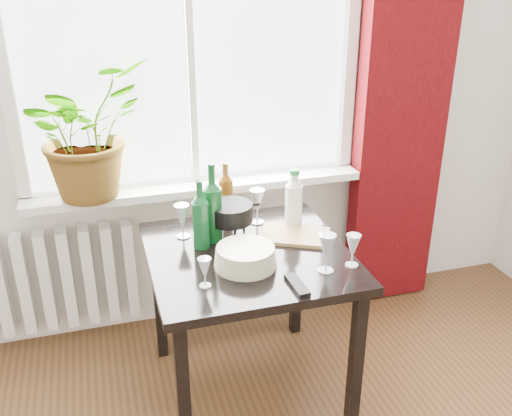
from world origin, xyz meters
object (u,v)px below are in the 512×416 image
object	(u,v)px
potted_plant	(85,131)
plate_stack	(245,257)
wineglass_back_center	(257,206)
fondue_pot	(230,220)
tv_remote	(297,285)
wineglass_far_right	(353,250)
wineglass_front_right	(327,253)
radiator	(57,280)
wine_bottle_left	(201,214)
cleaning_bottle	(294,198)
cutting_board	(295,236)
wineglass_front_left	(205,272)
wineglass_back_left	(182,221)
bottle_amber	(226,190)
table	(248,270)
wine_bottle_right	(212,202)

from	to	relation	value
potted_plant	plate_stack	size ratio (longest dim) A/B	2.45
wineglass_back_center	fondue_pot	size ratio (longest dim) A/B	0.75
tv_remote	wineglass_far_right	bearing A→B (deg)	16.23
plate_stack	wineglass_front_right	bearing A→B (deg)	-24.08
plate_stack	tv_remote	bearing A→B (deg)	-55.48
radiator	wine_bottle_left	size ratio (longest dim) A/B	2.56
cleaning_bottle	cutting_board	distance (m)	0.18
wineglass_front_left	plate_stack	bearing A→B (deg)	30.03
cleaning_bottle	fondue_pot	bearing A→B (deg)	-175.08
wineglass_front_left	fondue_pot	distance (m)	0.44
wineglass_back_center	potted_plant	bearing A→B (deg)	156.76
wineglass_back_left	wineglass_far_right	bearing A→B (deg)	-36.18
wineglass_back_center	wineglass_front_left	distance (m)	0.61
radiator	plate_stack	xyz separation A→B (m)	(0.81, -0.74, 0.40)
cleaning_bottle	wineglass_far_right	bearing A→B (deg)	-76.72
wineglass_far_right	wineglass_back_center	xyz separation A→B (m)	(-0.26, 0.50, 0.02)
wineglass_front_right	bottle_amber	bearing A→B (deg)	113.01
wineglass_front_left	wineglass_far_right	bearing A→B (deg)	-1.21
table	tv_remote	size ratio (longest dim) A/B	5.27
fondue_pot	cutting_board	xyz separation A→B (m)	(0.28, -0.09, -0.07)
wineglass_front_right	wineglass_far_right	world-z (taller)	wineglass_front_right
potted_plant	wineglass_front_right	bearing A→B (deg)	-43.53
wineglass_front_right	fondue_pot	bearing A→B (deg)	125.39
radiator	wineglass_front_left	distance (m)	1.13
potted_plant	wine_bottle_right	size ratio (longest dim) A/B	1.73
potted_plant	bottle_amber	distance (m)	0.71
wine_bottle_left	tv_remote	world-z (taller)	wine_bottle_left
wine_bottle_left	wineglass_front_left	distance (m)	0.34
potted_plant	wine_bottle_left	xyz separation A→B (m)	(0.44, -0.48, -0.27)
wineglass_back_left	wineglass_front_left	distance (m)	0.44
radiator	wineglass_back_center	bearing A→B (deg)	-20.34
cleaning_bottle	fondue_pot	size ratio (longest dim) A/B	1.21
fondue_pot	potted_plant	bearing A→B (deg)	147.42
wine_bottle_left	wine_bottle_right	xyz separation A→B (m)	(0.06, 0.05, 0.03)
wine_bottle_left	wineglass_front_right	distance (m)	0.57
wine_bottle_right	cutting_board	size ratio (longest dim) A/B	1.20
radiator	table	world-z (taller)	table
radiator	wineglass_far_right	xyz separation A→B (m)	(1.23, -0.86, 0.43)
potted_plant	wineglass_far_right	size ratio (longest dim) A/B	4.41
potted_plant	cleaning_bottle	world-z (taller)	potted_plant
wineglass_front_left	wineglass_front_right	bearing A→B (deg)	-2.72
wineglass_front_right	fondue_pot	xyz separation A→B (m)	(-0.29, 0.41, -0.00)
cutting_board	wineglass_front_right	bearing A→B (deg)	-87.01
wineglass_far_right	plate_stack	size ratio (longest dim) A/B	0.56
fondue_pot	tv_remote	world-z (taller)	fondue_pot
wine_bottle_right	cutting_board	bearing A→B (deg)	-12.26
radiator	wineglass_front_left	xyz separation A→B (m)	(0.62, -0.85, 0.42)
wineglass_back_left	tv_remote	distance (m)	0.65
table	cleaning_bottle	world-z (taller)	cleaning_bottle
radiator	cleaning_bottle	world-z (taller)	cleaning_bottle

